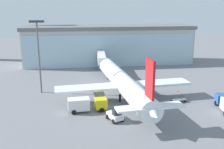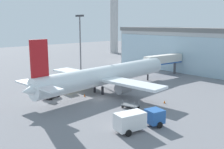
% 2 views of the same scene
% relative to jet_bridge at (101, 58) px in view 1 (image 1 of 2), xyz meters
% --- Properties ---
extents(ground, '(240.00, 240.00, 0.00)m').
position_rel_jet_bridge_xyz_m(ground, '(4.41, -27.54, -4.35)').
color(ground, slate).
extents(terminal_building, '(57.80, 14.28, 12.87)m').
position_rel_jet_bridge_xyz_m(terminal_building, '(4.40, 12.86, 2.08)').
color(terminal_building, '#B6B6B6').
rests_on(terminal_building, ground).
extents(jet_bridge, '(3.56, 13.25, 5.73)m').
position_rel_jet_bridge_xyz_m(jet_bridge, '(0.00, 0.00, 0.00)').
color(jet_bridge, silver).
rests_on(jet_bridge, ground).
extents(apron_light_mast, '(3.20, 0.40, 16.39)m').
position_rel_jet_bridge_xyz_m(apron_light_mast, '(-16.16, -15.93, 5.53)').
color(apron_light_mast, '#59595E').
rests_on(apron_light_mast, ground).
extents(airplane, '(29.00, 38.86, 11.63)m').
position_rel_jet_bridge_xyz_m(airplane, '(1.56, -22.80, -0.86)').
color(airplane, white).
rests_on(airplane, ground).
extents(catering_truck, '(7.36, 2.68, 2.65)m').
position_rel_jet_bridge_xyz_m(catering_truck, '(-6.86, -28.96, -2.89)').
color(catering_truck, yellow).
rests_on(catering_truck, ground).
extents(baggage_cart, '(3.07, 2.15, 1.50)m').
position_rel_jet_bridge_xyz_m(baggage_cart, '(12.63, -27.23, -3.85)').
color(baggage_cart, slate).
rests_on(baggage_cart, ground).
extents(pushback_tug, '(3.04, 3.62, 2.30)m').
position_rel_jet_bridge_xyz_m(pushback_tug, '(-2.14, -33.89, -3.38)').
color(pushback_tug, silver).
rests_on(pushback_tug, ground).
extents(safety_cone_nose, '(0.36, 0.36, 0.55)m').
position_rel_jet_bridge_xyz_m(safety_cone_nose, '(1.54, -28.45, -4.08)').
color(safety_cone_nose, orange).
rests_on(safety_cone_nose, ground).
extents(safety_cone_wingtip, '(0.36, 0.36, 0.55)m').
position_rel_jet_bridge_xyz_m(safety_cone_wingtip, '(15.03, -20.76, -4.08)').
color(safety_cone_wingtip, orange).
rests_on(safety_cone_wingtip, ground).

